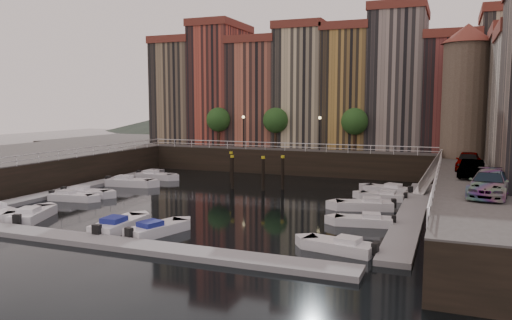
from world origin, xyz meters
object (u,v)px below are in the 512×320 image
at_px(boat_left_2, 85,193).
at_px(car_a, 468,162).
at_px(corner_tower, 466,89).
at_px(car_b, 471,170).
at_px(car_c, 489,185).
at_px(gangway, 431,173).
at_px(boat_left_1, 71,197).
at_px(mooring_pilings, 252,172).

relative_size(boat_left_2, car_a, 1.02).
bearing_deg(corner_tower, car_a, -88.55).
bearing_deg(car_b, car_c, -75.40).
distance_m(corner_tower, car_c, 24.00).
xyz_separation_m(gangway, car_a, (3.17, -6.18, 1.89)).
bearing_deg(car_b, corner_tower, 100.54).
relative_size(boat_left_1, boat_left_2, 0.92).
xyz_separation_m(mooring_pilings, car_a, (20.53, -2.06, 2.15)).
bearing_deg(mooring_pilings, boat_left_2, -140.42).
bearing_deg(gangway, mooring_pilings, -166.66).
bearing_deg(boat_left_2, mooring_pilings, 29.24).
distance_m(corner_tower, boat_left_2, 39.29).
bearing_deg(boat_left_1, gangway, 21.17).
height_order(boat_left_2, car_a, car_a).
height_order(gangway, car_c, car_c).
xyz_separation_m(corner_tower, boat_left_2, (-32.91, -19.08, -9.83)).
bearing_deg(boat_left_1, mooring_pilings, 36.72).
xyz_separation_m(boat_left_1, boat_left_2, (-0.04, 1.84, 0.03)).
xyz_separation_m(corner_tower, gangway, (-2.90, -4.50, -8.28)).
distance_m(mooring_pilings, car_b, 21.70).
relative_size(mooring_pilings, car_c, 1.30).
bearing_deg(car_a, corner_tower, 95.54).
bearing_deg(car_c, car_b, 104.01).
bearing_deg(car_a, car_c, -82.00).
height_order(car_a, car_b, car_a).
xyz_separation_m(gangway, boat_left_1, (-29.98, -16.42, -1.58)).
relative_size(gangway, car_b, 2.03).
bearing_deg(corner_tower, gangway, -122.80).
distance_m(boat_left_2, car_b, 33.68).
distance_m(boat_left_1, car_b, 33.91).
bearing_deg(boat_left_1, car_c, -11.22).
relative_size(mooring_pilings, car_a, 1.48).
height_order(gangway, mooring_pilings, gangway).
relative_size(mooring_pilings, boat_left_1, 1.57).
relative_size(boat_left_1, car_b, 1.08).
bearing_deg(car_c, boat_left_2, -178.15).
bearing_deg(boat_left_2, car_c, -17.08).
height_order(corner_tower, car_b, corner_tower).
distance_m(boat_left_1, car_a, 34.87).
distance_m(boat_left_1, boat_left_2, 1.84).
relative_size(boat_left_2, car_b, 1.17).
relative_size(gangway, car_c, 1.55).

